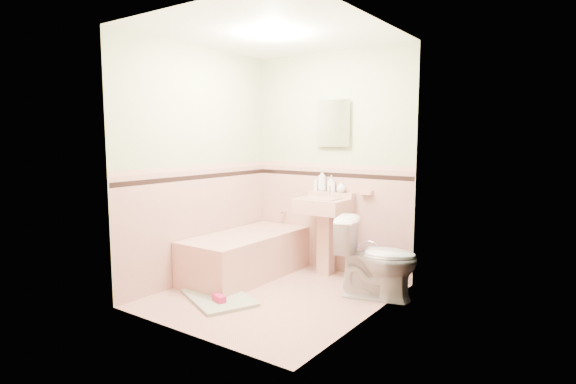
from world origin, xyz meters
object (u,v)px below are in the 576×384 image
Objects in this scene: bathtub at (246,256)px; medicine_cabinet at (334,123)px; soap_bottle_mid at (331,183)px; bucket at (368,267)px; shoe at (219,298)px; soap_bottle_left at (322,180)px; sink at (323,237)px; soap_bottle_right at (341,187)px; toilet at (377,258)px.

bathtub is 1.78m from medicine_cabinet.
bathtub is 8.07× the size of soap_bottle_mid.
bucket is 1.69m from shoe.
soap_bottle_mid is (0.12, 0.00, -0.03)m from soap_bottle_left.
soap_bottle_right is at bearing 56.37° from sink.
soap_bottle_right reaches higher than bucket.
bathtub is 1.26m from soap_bottle_mid.
toilet reaches higher than bucket.
soap_bottle_right is (0.12, 0.18, 0.56)m from sink.
soap_bottle_left reaches higher than soap_bottle_mid.
medicine_cabinet is at bearing 90.00° from sink.
shoe is (-0.43, -1.53, -0.94)m from soap_bottle_right.
medicine_cabinet is 2.28m from shoe.
soap_bottle_left is (0.55, 0.71, 0.83)m from bathtub.
soap_bottle_left is at bearing 46.10° from toilet.
soap_bottle_mid reaches higher than sink.
soap_bottle_mid is (-0.01, -0.03, -0.68)m from medicine_cabinet.
soap_bottle_left reaches higher than toilet.
toilet is (0.79, -0.32, -0.05)m from sink.
bucket is (0.49, -0.07, -1.56)m from medicine_cabinet.
shoe is at bearing -101.26° from medicine_cabinet.
soap_bottle_left is at bearing 176.04° from bucket.
soap_bottle_mid reaches higher than shoe.
soap_bottle_left is 0.13m from soap_bottle_mid.
sink is at bearing -164.37° from bucket.
bathtub is 1.50m from toilet.
toilet reaches higher than bathtub.
sink is 1.43m from shoe.
soap_bottle_mid is (-0.01, 0.18, 0.59)m from sink.
sink reaches higher than toilet.
bucket is (0.62, -0.04, -0.91)m from soap_bottle_left.
soap_bottle_right is at bearing 38.00° from toilet.
medicine_cabinet reaches higher than soap_bottle_left.
medicine_cabinet is at bearing 40.86° from toilet.
toilet is at bearing -33.86° from medicine_cabinet.
soap_bottle_left reaches higher than bathtub.
soap_bottle_mid is 1.01m from bucket.
bathtub is 1.72× the size of sink.
sink is at bearing -54.78° from soap_bottle_left.
shoe is (-0.31, -1.56, -1.64)m from medicine_cabinet.
bathtub is at bearing -132.58° from medicine_cabinet.
soap_bottle_mid reaches higher than soap_bottle_right.
soap_bottle_right is at bearing 173.43° from bucket.
bucket is at bearing -8.43° from medicine_cabinet.
soap_bottle_mid reaches higher than toilet.
soap_bottle_left is 1.93× the size of soap_bottle_right.
soap_bottle_left is at bearing 125.22° from sink.
toilet is (1.47, 0.21, 0.16)m from bathtub.
soap_bottle_left is at bearing 99.94° from shoe.
sink is 0.59m from bucket.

